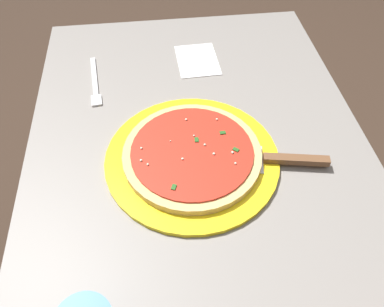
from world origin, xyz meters
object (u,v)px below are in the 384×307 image
at_px(pizza_server, 276,159).
at_px(fork, 95,84).
at_px(napkin_folded_right, 197,60).
at_px(pizza, 192,154).
at_px(serving_plate, 192,158).

relative_size(pizza_server, fork, 1.20).
xyz_separation_m(pizza_server, napkin_folded_right, (0.36, 0.11, -0.01)).
distance_m(pizza, napkin_folded_right, 0.34).
relative_size(pizza, fork, 1.48).
distance_m(serving_plate, pizza_server, 0.17).
distance_m(serving_plate, napkin_folded_right, 0.34).
xyz_separation_m(serving_plate, pizza, (0.00, -0.00, 0.01)).
height_order(pizza, pizza_server, pizza).
relative_size(serving_plate, pizza_server, 1.57).
bearing_deg(pizza, fork, 37.80).
relative_size(pizza, pizza_server, 1.23).
xyz_separation_m(pizza, pizza_server, (-0.03, -0.16, -0.00)).
bearing_deg(fork, napkin_folded_right, -75.68).
relative_size(napkin_folded_right, fork, 0.74).
height_order(serving_plate, napkin_folded_right, serving_plate).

